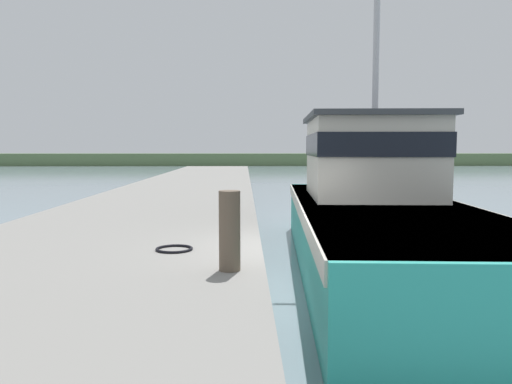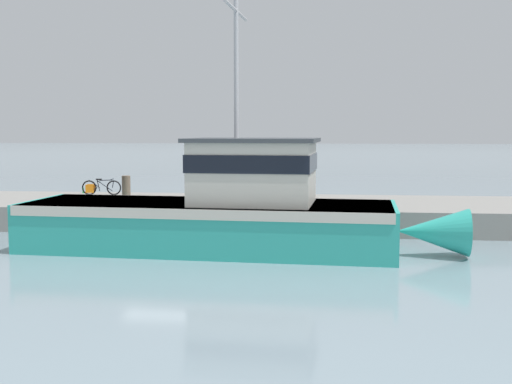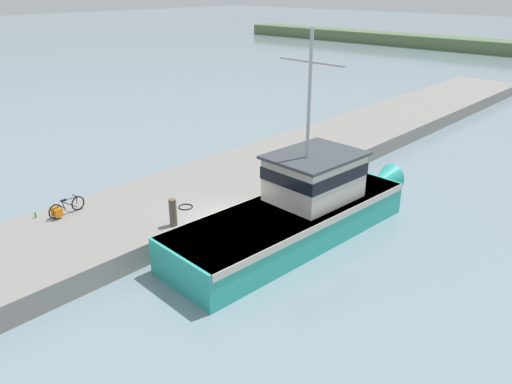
{
  "view_description": "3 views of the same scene",
  "coord_description": "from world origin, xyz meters",
  "px_view_note": "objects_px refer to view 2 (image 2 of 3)",
  "views": [
    {
      "loc": [
        -1.03,
        -8.6,
        2.63
      ],
      "look_at": [
        -0.84,
        -0.63,
        1.93
      ],
      "focal_mm": 35.0,
      "sensor_mm": 36.0,
      "label": 1
    },
    {
      "loc": [
        21.07,
        5.42,
        3.65
      ],
      "look_at": [
        0.58,
        3.22,
        1.67
      ],
      "focal_mm": 45.0,
      "sensor_mm": 36.0,
      "label": 2
    },
    {
      "loc": [
        13.37,
        -12.57,
        9.92
      ],
      "look_at": [
        0.12,
        1.72,
        1.69
      ],
      "focal_mm": 35.0,
      "sensor_mm": 36.0,
      "label": 3
    }
  ],
  "objects_px": {
    "water_bottle_by_bike": "(83,190)",
    "fishing_boat_main": "(228,210)",
    "bicycle_touring": "(98,188)",
    "mooring_post": "(126,191)"
  },
  "relations": [
    {
      "from": "water_bottle_by_bike",
      "to": "fishing_boat_main",
      "type": "bearing_deg",
      "value": 44.01
    },
    {
      "from": "mooring_post",
      "to": "water_bottle_by_bike",
      "type": "height_order",
      "value": "mooring_post"
    },
    {
      "from": "bicycle_touring",
      "to": "mooring_post",
      "type": "height_order",
      "value": "mooring_post"
    },
    {
      "from": "bicycle_touring",
      "to": "fishing_boat_main",
      "type": "bearing_deg",
      "value": 37.79
    },
    {
      "from": "bicycle_touring",
      "to": "mooring_post",
      "type": "bearing_deg",
      "value": 26.84
    },
    {
      "from": "bicycle_touring",
      "to": "water_bottle_by_bike",
      "type": "relative_size",
      "value": 6.8
    },
    {
      "from": "fishing_boat_main",
      "to": "mooring_post",
      "type": "height_order",
      "value": "fishing_boat_main"
    },
    {
      "from": "fishing_boat_main",
      "to": "water_bottle_by_bike",
      "type": "xyz_separation_m",
      "value": [
        -7.92,
        -7.65,
        -0.23
      ]
    },
    {
      "from": "fishing_boat_main",
      "to": "bicycle_touring",
      "type": "bearing_deg",
      "value": -133.65
    },
    {
      "from": "bicycle_touring",
      "to": "water_bottle_by_bike",
      "type": "xyz_separation_m",
      "value": [
        -0.68,
        -0.91,
        -0.2
      ]
    }
  ]
}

